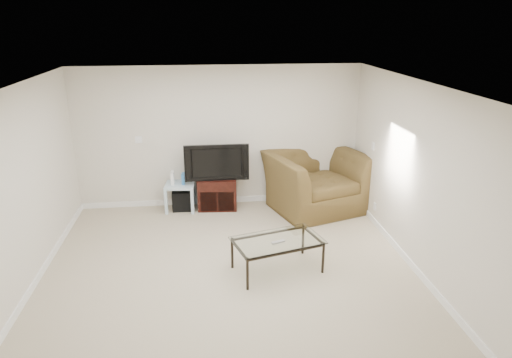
{
  "coord_description": "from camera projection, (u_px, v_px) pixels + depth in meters",
  "views": [
    {
      "loc": [
        -0.27,
        -5.37,
        3.25
      ],
      "look_at": [
        0.5,
        1.2,
        0.9
      ],
      "focal_mm": 32.0,
      "sensor_mm": 36.0,
      "label": 1
    }
  ],
  "objects": [
    {
      "name": "plate_right_outlet",
      "position": [
        375.0,
        206.0,
        7.53
      ],
      "size": [
        0.02,
        0.08,
        0.12
      ],
      "primitive_type": "cube",
      "color": "white",
      "rests_on": "wall_right"
    },
    {
      "name": "television",
      "position": [
        217.0,
        161.0,
        7.94
      ],
      "size": [
        1.04,
        0.21,
        0.64
      ],
      "primitive_type": "imported",
      "rotation": [
        0.0,
        0.0,
        -0.0
      ],
      "color": "black",
      "rests_on": "tv_stand"
    },
    {
      "name": "wall_back",
      "position": [
        219.0,
        137.0,
        8.06
      ],
      "size": [
        5.0,
        0.02,
        2.5
      ],
      "primitive_type": "cube",
      "color": "silver",
      "rests_on": "ground"
    },
    {
      "name": "floor",
      "position": [
        230.0,
        273.0,
        6.14
      ],
      "size": [
        5.0,
        5.0,
        0.0
      ],
      "primitive_type": "plane",
      "color": "tan",
      "rests_on": "ground"
    },
    {
      "name": "plate_back",
      "position": [
        139.0,
        140.0,
        7.9
      ],
      "size": [
        0.12,
        0.02,
        0.12
      ],
      "primitive_type": "cube",
      "color": "white",
      "rests_on": "wall_back"
    },
    {
      "name": "game_case",
      "position": [
        183.0,
        179.0,
        7.98
      ],
      "size": [
        0.05,
        0.14,
        0.19
      ],
      "primitive_type": "cube",
      "rotation": [
        0.0,
        0.0,
        -0.02
      ],
      "color": "#337FCC",
      "rests_on": "side_table"
    },
    {
      "name": "wall_left",
      "position": [
        19.0,
        195.0,
        5.45
      ],
      "size": [
        0.02,
        5.0,
        2.5
      ],
      "primitive_type": "cube",
      "color": "silver",
      "rests_on": "ground"
    },
    {
      "name": "side_table",
      "position": [
        181.0,
        196.0,
        8.11
      ],
      "size": [
        0.55,
        0.55,
        0.49
      ],
      "primitive_type": null,
      "rotation": [
        0.0,
        0.0,
        -0.09
      ],
      "color": "silver",
      "rests_on": "floor"
    },
    {
      "name": "wall_right",
      "position": [
        417.0,
        178.0,
        6.0
      ],
      "size": [
        0.02,
        5.0,
        2.5
      ],
      "primitive_type": "cube",
      "color": "silver",
      "rests_on": "ground"
    },
    {
      "name": "tv_stand",
      "position": [
        218.0,
        193.0,
        8.17
      ],
      "size": [
        0.71,
        0.52,
        0.57
      ],
      "primitive_type": null,
      "rotation": [
        0.0,
        0.0,
        -0.07
      ],
      "color": "black",
      "rests_on": "floor"
    },
    {
      "name": "game_console",
      "position": [
        173.0,
        178.0,
        7.97
      ],
      "size": [
        0.06,
        0.16,
        0.22
      ],
      "primitive_type": "cube",
      "rotation": [
        0.0,
        0.0,
        -0.03
      ],
      "color": "white",
      "rests_on": "side_table"
    },
    {
      "name": "coffee_table",
      "position": [
        277.0,
        255.0,
        6.13
      ],
      "size": [
        1.3,
        0.94,
        0.46
      ],
      "primitive_type": null,
      "rotation": [
        0.0,
        0.0,
        0.27
      ],
      "color": "black",
      "rests_on": "floor"
    },
    {
      "name": "dvd_player",
      "position": [
        217.0,
        183.0,
        8.07
      ],
      "size": [
        0.39,
        0.29,
        0.05
      ],
      "primitive_type": "cube",
      "rotation": [
        0.0,
        0.0,
        -0.07
      ],
      "color": "black",
      "rests_on": "tv_stand"
    },
    {
      "name": "plate_right_switch",
      "position": [
        373.0,
        146.0,
        7.5
      ],
      "size": [
        0.02,
        0.09,
        0.13
      ],
      "primitive_type": "cube",
      "color": "white",
      "rests_on": "wall_right"
    },
    {
      "name": "remote",
      "position": [
        278.0,
        242.0,
        5.98
      ],
      "size": [
        0.19,
        0.11,
        0.02
      ],
      "primitive_type": "cube",
      "rotation": [
        0.0,
        0.0,
        0.34
      ],
      "color": "#B2B2B7",
      "rests_on": "coffee_table"
    },
    {
      "name": "subwoofer",
      "position": [
        183.0,
        200.0,
        8.16
      ],
      "size": [
        0.36,
        0.36,
        0.36
      ],
      "primitive_type": "cube",
      "rotation": [
        0.0,
        0.0,
        -0.01
      ],
      "color": "black",
      "rests_on": "floor"
    },
    {
      "name": "recliner",
      "position": [
        316.0,
        172.0,
        8.02
      ],
      "size": [
        1.8,
        1.45,
        1.37
      ],
      "primitive_type": "imported",
      "rotation": [
        0.0,
        0.0,
        0.32
      ],
      "color": "brown",
      "rests_on": "floor"
    },
    {
      "name": "ceiling",
      "position": [
        225.0,
        86.0,
        5.31
      ],
      "size": [
        5.0,
        5.0,
        0.0
      ],
      "primitive_type": "plane",
      "color": "white",
      "rests_on": "ground"
    }
  ]
}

